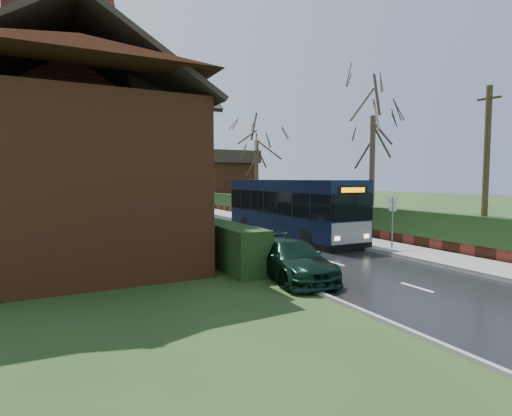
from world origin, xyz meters
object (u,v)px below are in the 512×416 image
brick_house (78,154)px  telegraph_pole (486,173)px  bus (290,209)px  car_green (290,259)px  bus_stop_sign (393,215)px  car_silver (206,231)px

brick_house → telegraph_pole: 17.13m
telegraph_pole → brick_house: bearing=138.1°
telegraph_pole → bus: bearing=101.5°
brick_house → bus: (10.93, 0.10, -2.76)m
car_green → telegraph_pole: size_ratio=0.64×
car_green → bus_stop_sign: 7.12m
brick_house → telegraph_pole: size_ratio=2.08×
brick_house → car_green: 10.62m
bus → car_green: (-4.95, -8.04, -0.96)m
car_green → bus_stop_sign: (6.75, 2.06, 1.01)m
brick_house → bus_stop_sign: (12.73, -5.88, -2.72)m
bus_stop_sign → telegraph_pole: telegraph_pole is taller
car_green → brick_house: bearing=133.9°
car_silver → bus_stop_sign: 9.19m
car_green → bus: bearing=65.3°
brick_house → car_silver: brick_house is taller
car_silver → telegraph_pole: 12.96m
bus_stop_sign → bus: bearing=84.9°
brick_house → bus_stop_sign: size_ratio=5.81×
car_silver → brick_house: bearing=172.2°
brick_house → car_green: bearing=-53.0°
car_green → telegraph_pole: (8.55, -1.09, 2.89)m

